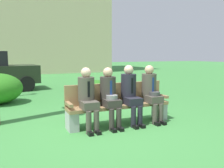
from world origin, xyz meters
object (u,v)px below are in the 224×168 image
seated_man_centerright (130,91)px  seated_man_rightmost (151,90)px  seated_man_leftmost (88,95)px  shrub_mid_lawn (95,89)px  seated_man_centerleft (110,94)px  park_bench (118,104)px

seated_man_centerright → seated_man_rightmost: 0.54m
seated_man_leftmost → seated_man_rightmost: seated_man_rightmost is taller
seated_man_leftmost → shrub_mid_lawn: seated_man_leftmost is taller
seated_man_centerleft → seated_man_rightmost: (1.05, 0.00, 0.01)m
seated_man_leftmost → seated_man_centerright: 0.99m
park_bench → seated_man_rightmost: seated_man_rightmost is taller
park_bench → shrub_mid_lawn: size_ratio=2.27×
park_bench → seated_man_centerright: (0.24, -0.13, 0.29)m
park_bench → seated_man_centerleft: size_ratio=1.85×
seated_man_centerright → shrub_mid_lawn: bearing=84.0°
seated_man_centerleft → seated_man_rightmost: size_ratio=0.98×
seated_man_centerleft → park_bench: bearing=27.4°
park_bench → seated_man_rightmost: 0.84m
park_bench → seated_man_centerright: bearing=-28.6°
park_bench → seated_man_rightmost: size_ratio=1.81×
seated_man_centerright → shrub_mid_lawn: size_ratio=1.26×
park_bench → seated_man_leftmost: bearing=-170.1°
seated_man_centerleft → shrub_mid_lawn: (0.85, 3.24, -0.38)m
seated_man_centerright → seated_man_rightmost: seated_man_centerright is taller
seated_man_leftmost → seated_man_centerleft: (0.49, -0.01, -0.01)m
seated_man_leftmost → seated_man_centerright: bearing=0.2°
park_bench → shrub_mid_lawn: 3.16m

